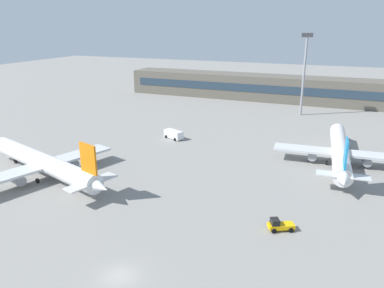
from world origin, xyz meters
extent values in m
plane|color=gray|center=(0.00, 40.00, 0.00)|extent=(400.00, 400.00, 0.00)
cube|color=#5B564C|center=(0.00, 109.04, 4.50)|extent=(119.13, 12.00, 9.00)
cube|color=#263847|center=(0.00, 102.99, 4.95)|extent=(113.18, 0.16, 2.80)
cylinder|color=white|center=(-29.07, 19.43, 2.94)|extent=(31.62, 12.78, 3.39)
cone|color=white|center=(-12.47, 14.25, 2.94)|extent=(3.94, 3.27, 2.37)
cube|color=orange|center=(-15.04, 15.05, 7.08)|extent=(3.84, 1.47, 4.90)
cube|color=silver|center=(-14.78, 14.97, 3.12)|extent=(5.03, 9.25, 0.21)
cube|color=silver|center=(-28.22, 19.17, 2.67)|extent=(12.04, 26.78, 0.45)
cylinder|color=gray|center=(-26.63, 24.27, 1.42)|extent=(3.25, 2.55, 1.78)
cylinder|color=gray|center=(-29.81, 14.06, 1.42)|extent=(3.25, 2.55, 1.78)
cylinder|color=black|center=(-39.78, 22.77, 0.45)|extent=(0.96, 0.61, 0.89)
cylinder|color=black|center=(-26.68, 21.11, 0.45)|extent=(0.96, 0.61, 0.89)
cylinder|color=black|center=(-28.06, 16.69, 0.45)|extent=(0.96, 0.61, 0.89)
cylinder|color=silver|center=(21.45, 48.33, 2.85)|extent=(5.58, 31.29, 3.29)
cone|color=silver|center=(20.19, 65.32, 2.85)|extent=(3.38, 3.84, 3.12)
cone|color=silver|center=(22.70, 31.49, 2.85)|extent=(2.54, 3.45, 2.30)
cube|color=#197FBF|center=(22.51, 34.10, 6.88)|extent=(0.59, 3.82, 4.76)
cube|color=silver|center=(22.53, 33.84, 3.03)|extent=(8.80, 3.05, 0.21)
cube|color=silver|center=(21.52, 47.46, 2.59)|extent=(26.18, 6.06, 0.43)
cylinder|color=gray|center=(26.69, 47.85, 1.38)|extent=(1.93, 2.89, 1.73)
cylinder|color=gray|center=(16.34, 47.08, 1.38)|extent=(1.93, 2.89, 1.73)
cylinder|color=black|center=(20.65, 59.19, 0.43)|extent=(0.41, 0.89, 0.86)
cylinder|color=black|center=(23.82, 46.77, 0.43)|extent=(0.41, 0.89, 0.86)
cylinder|color=black|center=(19.34, 46.44, 0.43)|extent=(0.41, 0.89, 0.86)
cube|color=#F2B20C|center=(15.25, 17.27, 0.65)|extent=(3.88, 3.01, 0.60)
cube|color=black|center=(14.45, 16.84, 1.30)|extent=(1.63, 1.75, 0.90)
cylinder|color=black|center=(13.82, 17.39, 0.35)|extent=(0.74, 0.55, 0.70)
cylinder|color=black|center=(14.55, 16.02, 0.35)|extent=(0.74, 0.55, 0.70)
cylinder|color=black|center=(15.94, 18.52, 0.35)|extent=(0.74, 0.55, 0.70)
cylinder|color=black|center=(16.67, 17.14, 0.35)|extent=(0.74, 0.55, 0.70)
cube|color=white|center=(-17.14, 50.88, 1.13)|extent=(5.56, 3.96, 1.90)
cube|color=#1E2633|center=(-15.32, 50.06, 1.63)|extent=(0.92, 1.80, 0.70)
cylinder|color=black|center=(-16.01, 49.25, 0.38)|extent=(0.81, 0.57, 0.76)
cylinder|color=black|center=(-15.17, 51.11, 0.38)|extent=(0.81, 0.57, 0.76)
cylinder|color=black|center=(-19.11, 50.65, 0.38)|extent=(0.81, 0.57, 0.76)
cylinder|color=black|center=(-18.28, 52.51, 0.38)|extent=(0.81, 0.57, 0.76)
cylinder|color=gray|center=(8.61, 88.97, 11.71)|extent=(0.70, 0.70, 23.42)
cube|color=#333338|center=(8.61, 88.97, 24.02)|extent=(3.20, 0.80, 1.20)
camera|label=1|loc=(21.73, -30.44, 27.64)|focal=35.42mm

